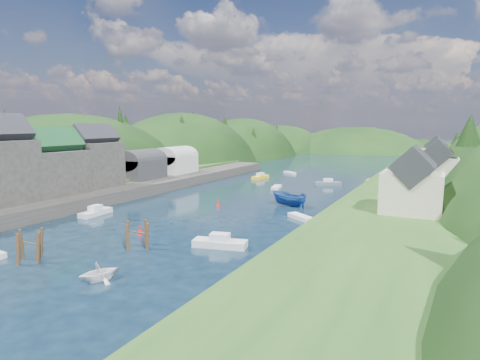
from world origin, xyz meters
The scene contains 15 objects.
ground centered at (0.00, 50.00, 0.00)m, with size 600.00×600.00×0.00m, color black.
hillside_left centered at (-45.00, 75.00, -8.03)m, with size 44.00×245.56×52.00m.
far_hills centered at (1.22, 174.01, -10.80)m, with size 103.00×68.00×44.00m.
hill_trees centered at (-0.24, 65.76, 11.16)m, with size 91.00×149.43×12.54m.
quay_left centered at (-24.00, 20.00, 1.00)m, with size 12.00×110.00×2.00m, color #2D2B28.
terrace_left_grass centered at (-31.00, 20.00, 1.25)m, with size 12.00×110.00×2.50m, color #234719.
quayside_buildings centered at (-26.00, 6.39, 7.09)m, with size 8.00×35.84×12.90m.
boat_sheds centered at (-26.00, 39.00, 5.27)m, with size 7.00×21.00×7.50m.
terrace_right centered at (25.00, 40.00, 1.20)m, with size 16.00×120.00×2.40m, color #234719.
right_bank_cottages centered at (28.00, 48.33, 5.84)m, with size 9.00×59.24×8.41m.
piling_cluster_near centered at (-4.92, -6.94, 1.26)m, with size 2.96×2.78×3.67m.
piling_cluster_far centered at (1.33, 1.27, 1.15)m, with size 3.38×3.13×3.43m.
channel_buoy_near centered at (-1.96, 5.41, 0.48)m, with size 0.70×0.70×1.10m.
channel_buoy_far centered at (-1.94, 24.04, 0.48)m, with size 0.70×0.70×1.10m.
moored_boats centered at (3.42, 25.36, 0.71)m, with size 31.42×81.51×2.49m.
Camera 1 is at (30.71, -30.92, 13.34)m, focal length 30.00 mm.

